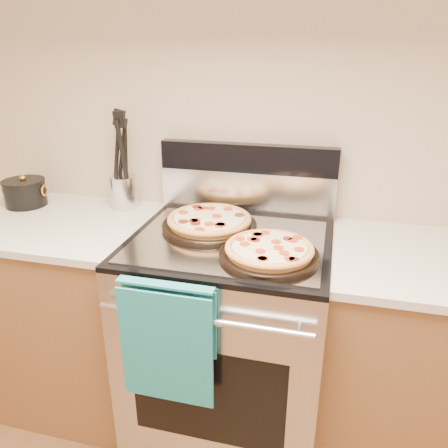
% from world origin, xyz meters
% --- Properties ---
extents(wall_back, '(4.00, 0.00, 4.00)m').
position_xyz_m(wall_back, '(0.00, 2.00, 1.35)').
color(wall_back, '#C7AC90').
rests_on(wall_back, ground).
extents(range_body, '(0.76, 0.68, 0.90)m').
position_xyz_m(range_body, '(0.00, 1.65, 0.45)').
color(range_body, '#B7B7BC').
rests_on(range_body, ground).
extents(oven_window, '(0.56, 0.01, 0.40)m').
position_xyz_m(oven_window, '(0.00, 1.31, 0.45)').
color(oven_window, black).
rests_on(oven_window, range_body).
extents(cooktop, '(0.76, 0.68, 0.02)m').
position_xyz_m(cooktop, '(0.00, 1.65, 0.91)').
color(cooktop, black).
rests_on(cooktop, range_body).
extents(backsplash_lower, '(0.76, 0.06, 0.18)m').
position_xyz_m(backsplash_lower, '(0.00, 1.96, 1.01)').
color(backsplash_lower, silver).
rests_on(backsplash_lower, cooktop).
extents(backsplash_upper, '(0.76, 0.06, 0.12)m').
position_xyz_m(backsplash_upper, '(0.00, 1.96, 1.16)').
color(backsplash_upper, black).
rests_on(backsplash_upper, backsplash_lower).
extents(oven_handle, '(0.70, 0.03, 0.03)m').
position_xyz_m(oven_handle, '(0.00, 1.27, 0.80)').
color(oven_handle, silver).
rests_on(oven_handle, range_body).
extents(dish_towel, '(0.32, 0.05, 0.42)m').
position_xyz_m(dish_towel, '(-0.12, 1.27, 0.70)').
color(dish_towel, teal).
rests_on(dish_towel, oven_handle).
extents(foil_sheet, '(0.70, 0.55, 0.01)m').
position_xyz_m(foil_sheet, '(0.00, 1.62, 0.92)').
color(foil_sheet, gray).
rests_on(foil_sheet, cooktop).
extents(cabinet_left, '(1.00, 0.62, 0.88)m').
position_xyz_m(cabinet_left, '(-0.88, 1.68, 0.44)').
color(cabinet_left, brown).
rests_on(cabinet_left, ground).
extents(countertop_left, '(1.02, 0.64, 0.03)m').
position_xyz_m(countertop_left, '(-0.88, 1.68, 0.90)').
color(countertop_left, beige).
rests_on(countertop_left, cabinet_left).
extents(pepperoni_pizza_back, '(0.44, 0.44, 0.05)m').
position_xyz_m(pepperoni_pizza_back, '(-0.10, 1.72, 0.95)').
color(pepperoni_pizza_back, '#BC7839').
rests_on(pepperoni_pizza_back, foil_sheet).
extents(pepperoni_pizza_front, '(0.44, 0.44, 0.05)m').
position_xyz_m(pepperoni_pizza_front, '(0.17, 1.52, 0.95)').
color(pepperoni_pizza_front, '#BC7839').
rests_on(pepperoni_pizza_front, foil_sheet).
extents(utensil_crock, '(0.15, 0.15, 0.15)m').
position_xyz_m(utensil_crock, '(-0.56, 1.89, 0.99)').
color(utensil_crock, silver).
rests_on(utensil_crock, countertop_left).
extents(saucepan, '(0.21, 0.21, 0.11)m').
position_xyz_m(saucepan, '(-1.02, 1.81, 0.97)').
color(saucepan, black).
rests_on(saucepan, countertop_left).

